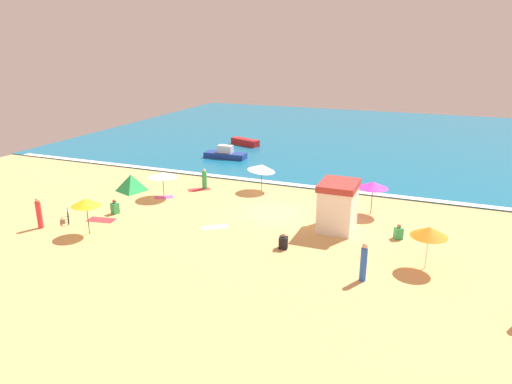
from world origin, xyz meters
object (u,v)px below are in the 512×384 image
Objects in this scene: beach_umbrella_0 at (429,232)px; beach_umbrella_2 at (373,185)px; beachgoer_1 at (115,208)px; lifeguard_cabana at (338,205)px; parked_bicycle at (68,215)px; beach_umbrella_1 at (262,168)px; beachgoer_3 at (39,214)px; beach_umbrella_4 at (163,175)px; small_boat_1 at (245,142)px; beachgoer_6 at (283,242)px; beachgoer_2 at (204,180)px; beachgoer_0 at (399,232)px; beach_tent at (131,183)px; small_boat_0 at (225,154)px; beachgoer_4 at (364,263)px; beach_umbrella_3 at (86,202)px.

beach_umbrella_0 is 7.70m from beach_umbrella_2.
beach_umbrella_0 is 19.38m from beachgoer_1.
lifeguard_cabana reaches higher than parked_bicycle.
beach_umbrella_1 is (-6.95, 5.38, 0.30)m from lifeguard_cabana.
beach_umbrella_0 is 21.38m from parked_bicycle.
beachgoer_1 is 0.51× the size of beachgoer_3.
beach_umbrella_4 reaches higher than beachgoer_3.
beachgoer_1 is at bearing 178.27° from beach_umbrella_0.
beachgoer_6 is at bearing -62.37° from small_boat_1.
small_boat_1 is at bearing 90.52° from beachgoer_1.
beach_umbrella_1 is 8.74m from beach_umbrella_2.
beachgoer_2 is at bearing 159.59° from lifeguard_cabana.
beach_umbrella_2 reaches higher than beach_umbrella_4.
beachgoer_0 reaches higher than small_boat_1.
beachgoer_1 is at bearing 47.46° from parked_bicycle.
lifeguard_cabana is at bearing -5.96° from beach_tent.
lifeguard_cabana is 13.03m from beach_umbrella_4.
beachgoer_3 is (-0.65, -8.20, 0.28)m from beach_tent.
beach_umbrella_4 reaches higher than parked_bicycle.
beachgoer_2 is at bearing 163.80° from beachgoer_0.
beach_tent is (-3.11, 0.42, -1.06)m from beach_umbrella_4.
beachgoer_3 reaches higher than parked_bicycle.
beach_umbrella_2 is 1.76× the size of beachgoer_2.
beachgoer_6 is at bearing -55.87° from small_boat_0.
small_boat_0 is at bearing 81.60° from beachgoer_3.
beachgoer_4 is (19.25, 0.68, 0.02)m from beachgoer_3.
beachgoer_6 is at bearing -176.75° from beach_umbrella_0.
beachgoer_4 is at bearing -49.72° from small_boat_0.
beach_umbrella_2 is at bearing 25.29° from parked_bicycle.
beachgoer_2 reaches higher than small_boat_0.
beach_tent is at bearing 85.46° from beachgoer_3.
small_boat_0 is (2.94, 19.93, -0.42)m from beachgoer_3.
beach_umbrella_2 is at bearing -3.68° from beachgoer_2.
beach_umbrella_0 reaches higher than beach_umbrella_4.
beachgoer_3 is at bearing -115.79° from beach_umbrella_4.
beachgoer_2 is 15.61m from small_boat_1.
beachgoer_4 is (15.86, 0.34, -1.04)m from beach_umbrella_3.
lifeguard_cabana reaches higher than beach_umbrella_4.
small_boat_0 is at bearing 93.86° from beach_umbrella_4.
beachgoer_3 reaches higher than beachgoer_1.
beach_umbrella_3 is 10.64m from beachgoer_2.
beachgoer_3 is (-16.73, -6.53, -0.59)m from lifeguard_cabana.
beachgoer_0 is 0.25× the size of small_boat_1.
beachgoer_1 reaches higher than small_boat_1.
beach_umbrella_4 is at bearing -171.84° from beach_umbrella_2.
small_boat_0 is (-11.69, 17.25, 0.13)m from beachgoer_6.
beachgoer_3 is at bearing -113.96° from parked_bicycle.
beachgoer_6 is at bearing 156.60° from beachgoer_4.
parked_bicycle is at bearing -175.85° from beach_umbrella_0.
beach_umbrella_1 is 1.23× the size of beachgoer_4.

